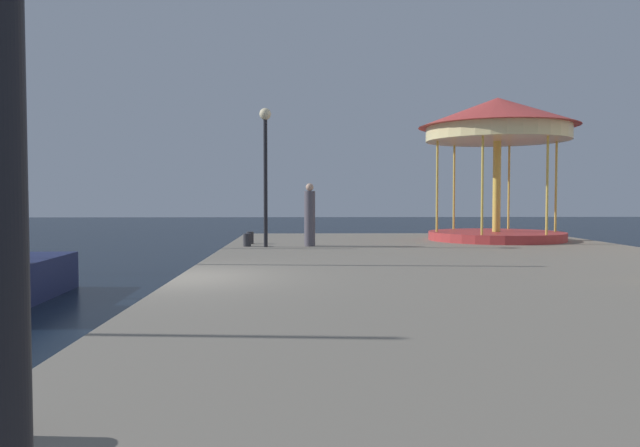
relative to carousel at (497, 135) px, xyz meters
name	(u,v)px	position (x,y,z in m)	size (l,w,h in m)	color
ground_plane	(177,318)	(-9.35, -9.83, -4.56)	(120.00, 120.00, 0.00)	black
quay_dock	(505,296)	(-2.97, -9.83, -4.16)	(12.75, 28.10, 0.80)	gray
carousel	(497,135)	(0.00, 0.00, 0.00)	(5.58, 5.58, 5.06)	#B23333
lamp_post_mid_promenade	(265,152)	(-8.06, -2.80, -0.85)	(0.36, 0.36, 4.25)	black
bollard_south	(250,238)	(-8.65, -1.50, -3.56)	(0.24, 0.24, 0.40)	#2D2D33
bollard_center	(247,240)	(-8.65, -2.56, -3.56)	(0.24, 0.24, 0.40)	#2D2D33
person_mid_promenade	(310,217)	(-6.70, -2.49, -2.83)	(0.34, 0.34, 1.96)	#514C56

